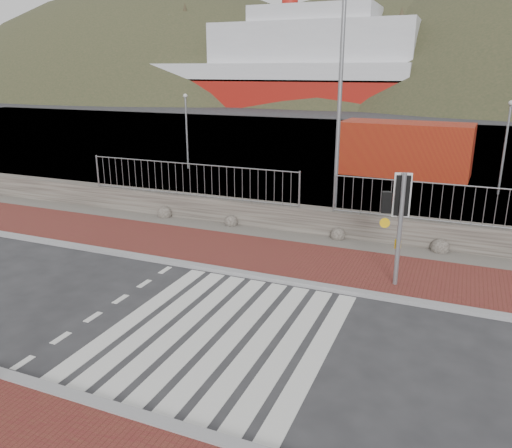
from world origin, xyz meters
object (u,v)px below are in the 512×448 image
at_px(ferry, 273,70).
at_px(shipping_container, 405,149).
at_px(streetlight, 343,100).
at_px(traffic_signal_far, 400,206).

height_order(ferry, shipping_container, ferry).
xyz_separation_m(streetlight, shipping_container, (0.95, 10.67, -3.04)).
bearing_deg(shipping_container, traffic_signal_far, -80.86).
bearing_deg(streetlight, shipping_container, 94.67).
xyz_separation_m(ferry, traffic_signal_far, (27.70, -64.06, -3.20)).
bearing_deg(ferry, streetlight, -67.17).
bearing_deg(ferry, traffic_signal_far, -66.62).
xyz_separation_m(traffic_signal_far, streetlight, (-2.52, 4.24, 2.26)).
bearing_deg(shipping_container, streetlight, -91.95).
distance_m(traffic_signal_far, shipping_container, 15.01).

